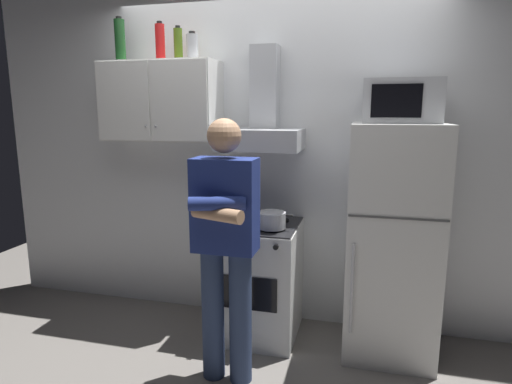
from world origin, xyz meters
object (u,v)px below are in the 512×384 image
at_px(bottle_wine_green, 120,40).
at_px(bottle_soda_red, 160,42).
at_px(microwave, 401,101).
at_px(upper_cabinet, 161,102).
at_px(refrigerator, 392,242).
at_px(stove_oven, 258,279).
at_px(person_standing, 225,243).
at_px(bottle_canister_steel, 192,47).
at_px(bottle_olive_oil, 178,44).
at_px(range_hood, 262,122).
at_px(cooking_pot, 272,220).

distance_m(bottle_wine_green, bottle_soda_red, 0.34).
height_order(microwave, bottle_wine_green, bottle_wine_green).
bearing_deg(bottle_wine_green, microwave, -2.28).
bearing_deg(bottle_soda_red, upper_cabinet, 133.98).
relative_size(microwave, bottle_wine_green, 1.46).
bearing_deg(bottle_wine_green, refrigerator, -2.79).
bearing_deg(microwave, refrigerator, -89.10).
bearing_deg(stove_oven, bottle_soda_red, 172.75).
xyz_separation_m(upper_cabinet, stove_oven, (0.80, -0.13, -1.32)).
height_order(person_standing, bottle_canister_steel, bottle_canister_steel).
xyz_separation_m(stove_oven, bottle_olive_oil, (-0.65, 0.14, 1.74)).
height_order(upper_cabinet, microwave, upper_cabinet).
relative_size(range_hood, bottle_wine_green, 2.28).
height_order(upper_cabinet, bottle_wine_green, bottle_wine_green).
distance_m(range_hood, cooking_pot, 0.72).
height_order(stove_oven, range_hood, range_hood).
distance_m(microwave, bottle_olive_oil, 1.66).
bearing_deg(bottle_olive_oil, cooking_pot, -18.43).
relative_size(microwave, person_standing, 0.29).
height_order(bottle_canister_steel, bottle_olive_oil, bottle_olive_oil).
distance_m(range_hood, bottle_olive_oil, 0.86).
bearing_deg(upper_cabinet, bottle_soda_red, -46.02).
height_order(stove_oven, refrigerator, refrigerator).
height_order(bottle_soda_red, bottle_olive_oil, bottle_soda_red).
bearing_deg(bottle_canister_steel, cooking_pot, -20.02).
height_order(bottle_canister_steel, bottle_wine_green, bottle_wine_green).
bearing_deg(cooking_pot, bottle_wine_green, 169.92).
relative_size(stove_oven, person_standing, 0.53).
height_order(upper_cabinet, bottle_soda_red, bottle_soda_red).
distance_m(refrigerator, bottle_wine_green, 2.50).
bearing_deg(upper_cabinet, refrigerator, -4.07).
distance_m(person_standing, bottle_soda_red, 1.63).
bearing_deg(bottle_soda_red, bottle_wine_green, 179.56).
bearing_deg(upper_cabinet, cooking_pot, -14.73).
xyz_separation_m(refrigerator, bottle_soda_red, (-1.72, 0.10, 1.38)).
relative_size(bottle_canister_steel, bottle_wine_green, 0.61).
xyz_separation_m(cooking_pot, bottle_soda_red, (-0.90, 0.22, 1.25)).
bearing_deg(upper_cabinet, stove_oven, -8.90).
bearing_deg(bottle_olive_oil, refrigerator, -4.99).
distance_m(upper_cabinet, stove_oven, 1.55).
bearing_deg(bottle_olive_oil, bottle_wine_green, -175.12).
height_order(person_standing, bottle_soda_red, bottle_soda_red).
height_order(stove_oven, bottle_canister_steel, bottle_canister_steel).
xyz_separation_m(bottle_canister_steel, bottle_wine_green, (-0.58, -0.02, 0.06)).
relative_size(refrigerator, bottle_olive_oil, 6.41).
relative_size(person_standing, bottle_wine_green, 4.99).
relative_size(range_hood, bottle_soda_red, 2.69).
distance_m(cooking_pot, bottle_canister_steel, 1.40).
bearing_deg(bottle_soda_red, cooking_pot, -13.53).
bearing_deg(stove_oven, refrigerator, 0.04).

